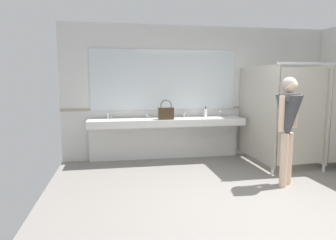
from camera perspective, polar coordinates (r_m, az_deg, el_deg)
ground_plane at (r=4.41m, az=17.05°, el=-15.18°), size 5.95×5.72×0.10m
wall_back at (r=6.52m, az=7.00°, el=5.21°), size 5.95×0.12×2.75m
wall_back_tile_band at (r=6.48m, az=7.12°, el=2.32°), size 5.95×0.01×0.06m
vanity_counter at (r=6.13m, az=-0.31°, el=-1.79°), size 3.11×0.54×0.99m
mirror_panel at (r=6.24m, az=-0.62°, el=7.61°), size 3.01×0.02×1.23m
bathroom_stalls at (r=6.38m, az=25.22°, el=1.25°), size 2.05×1.56×1.93m
person_standing at (r=4.92m, az=21.83°, el=0.42°), size 0.56×0.56×1.68m
handbag at (r=5.86m, az=-0.36°, el=1.37°), size 0.29×0.13×0.38m
soap_dispenser at (r=6.36m, az=7.11°, el=1.43°), size 0.07×0.07×0.20m
paper_cup at (r=5.88m, az=-0.35°, el=0.61°), size 0.07×0.07×0.10m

